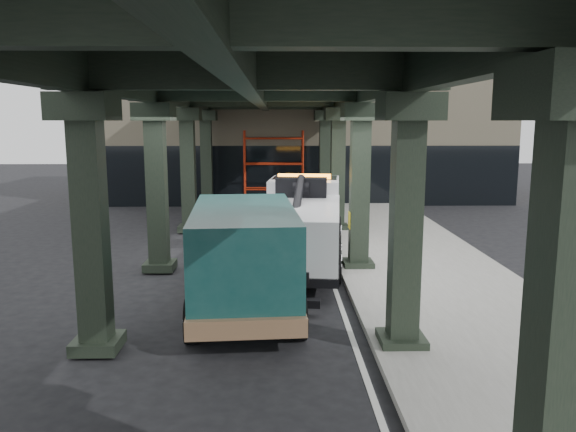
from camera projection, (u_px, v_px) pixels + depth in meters
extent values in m
plane|color=black|center=(272.00, 290.00, 15.06)|extent=(90.00, 90.00, 0.00)
cube|color=gray|center=(420.00, 267.00, 17.12)|extent=(5.00, 40.00, 0.15)
cube|color=silver|center=(328.00, 270.00, 17.07)|extent=(0.12, 38.00, 0.01)
cube|color=black|center=(564.00, 355.00, 4.84)|extent=(0.55, 0.55, 5.00)
cube|color=black|center=(406.00, 226.00, 10.76)|extent=(0.55, 0.55, 5.00)
cube|color=black|center=(410.00, 107.00, 10.38)|extent=(1.10, 1.10, 0.50)
cube|color=black|center=(401.00, 341.00, 11.15)|extent=(0.90, 0.90, 0.24)
cube|color=black|center=(360.00, 189.00, 16.67)|extent=(0.55, 0.55, 5.00)
cube|color=black|center=(361.00, 112.00, 16.29)|extent=(1.10, 1.10, 0.50)
cube|color=black|center=(358.00, 264.00, 17.06)|extent=(0.90, 0.90, 0.24)
cube|color=black|center=(338.00, 171.00, 22.58)|extent=(0.55, 0.55, 5.00)
cube|color=black|center=(338.00, 114.00, 22.20)|extent=(1.10, 1.10, 0.50)
cube|color=black|center=(337.00, 227.00, 22.97)|extent=(0.90, 0.90, 0.24)
cube|color=black|center=(325.00, 160.00, 28.50)|extent=(0.55, 0.55, 5.00)
cube|color=black|center=(325.00, 116.00, 28.12)|extent=(1.10, 1.10, 0.50)
cube|color=black|center=(324.00, 206.00, 28.89)|extent=(0.90, 0.90, 0.24)
cube|color=black|center=(91.00, 227.00, 10.63)|extent=(0.55, 0.55, 5.00)
cube|color=black|center=(84.00, 107.00, 10.25)|extent=(1.10, 1.10, 0.50)
cube|color=black|center=(98.00, 343.00, 11.02)|extent=(0.90, 0.90, 0.24)
cube|color=black|center=(157.00, 189.00, 16.54)|extent=(0.55, 0.55, 5.00)
cube|color=black|center=(154.00, 112.00, 16.16)|extent=(1.10, 1.10, 0.50)
cube|color=black|center=(160.00, 266.00, 16.93)|extent=(0.90, 0.90, 0.24)
cube|color=black|center=(188.00, 171.00, 22.46)|extent=(0.55, 0.55, 5.00)
cube|color=black|center=(187.00, 114.00, 22.08)|extent=(1.10, 1.10, 0.50)
cube|color=black|center=(190.00, 228.00, 22.85)|extent=(0.90, 0.90, 0.24)
cube|color=black|center=(207.00, 161.00, 28.37)|extent=(0.55, 0.55, 5.00)
cube|color=black|center=(205.00, 115.00, 27.99)|extent=(1.10, 1.10, 0.50)
cube|color=black|center=(208.00, 206.00, 28.76)|extent=(0.90, 0.90, 0.24)
cube|color=black|center=(362.00, 84.00, 16.16)|extent=(0.35, 32.00, 1.10)
cube|color=black|center=(153.00, 83.00, 16.03)|extent=(0.35, 32.00, 1.10)
cube|color=black|center=(258.00, 84.00, 16.09)|extent=(0.35, 32.00, 1.10)
cube|color=black|center=(258.00, 58.00, 15.98)|extent=(7.40, 32.00, 0.30)
cube|color=#C6B793|center=(307.00, 129.00, 34.14)|extent=(22.00, 10.00, 8.00)
cylinder|color=#B8260E|center=(245.00, 169.00, 29.38)|extent=(0.08, 0.08, 4.00)
cylinder|color=#B8260E|center=(244.00, 170.00, 28.59)|extent=(0.08, 0.08, 4.00)
cylinder|color=#B8260E|center=(302.00, 169.00, 29.44)|extent=(0.08, 0.08, 4.00)
cylinder|color=#B8260E|center=(303.00, 170.00, 28.65)|extent=(0.08, 0.08, 4.00)
cylinder|color=#B8260E|center=(274.00, 188.00, 29.58)|extent=(3.00, 0.08, 0.08)
cylinder|color=#B8260E|center=(274.00, 163.00, 29.36)|extent=(3.00, 0.08, 0.08)
cylinder|color=#B8260E|center=(274.00, 138.00, 29.14)|extent=(3.00, 0.08, 0.08)
cube|color=black|center=(299.00, 244.00, 17.42)|extent=(1.86, 7.68, 0.25)
cube|color=white|center=(305.00, 204.00, 19.82)|extent=(2.65, 2.69, 1.83)
cube|color=white|center=(306.00, 214.00, 20.95)|extent=(2.45, 0.97, 0.91)
cube|color=black|center=(305.00, 189.00, 19.99)|extent=(2.37, 1.56, 0.86)
cube|color=white|center=(296.00, 231.00, 16.17)|extent=(2.99, 5.32, 1.42)
cube|color=orange|center=(304.00, 176.00, 19.45)|extent=(1.85, 0.49, 0.16)
cube|color=black|center=(301.00, 187.00, 17.99)|extent=(1.68, 0.79, 0.61)
cylinder|color=black|center=(297.00, 203.00, 16.24)|extent=(0.64, 3.56, 1.36)
cube|color=black|center=(288.00, 291.00, 13.79)|extent=(0.46, 1.45, 0.18)
cube|color=black|center=(286.00, 302.00, 13.11)|extent=(1.64, 0.43, 0.18)
cylinder|color=black|center=(274.00, 230.00, 20.39)|extent=(0.48, 1.15, 1.12)
cylinder|color=silver|center=(274.00, 230.00, 20.39)|extent=(0.46, 0.66, 0.61)
cylinder|color=black|center=(336.00, 231.00, 20.19)|extent=(0.48, 1.15, 1.12)
cylinder|color=silver|center=(336.00, 231.00, 20.19)|extent=(0.46, 0.66, 0.61)
cylinder|color=black|center=(262.00, 251.00, 17.10)|extent=(0.48, 1.15, 1.12)
cylinder|color=silver|center=(262.00, 251.00, 17.10)|extent=(0.46, 0.66, 0.61)
cylinder|color=black|center=(335.00, 253.00, 16.90)|extent=(0.48, 1.15, 1.12)
cylinder|color=silver|center=(335.00, 253.00, 16.90)|extent=(0.46, 0.66, 0.61)
cylinder|color=black|center=(255.00, 262.00, 15.81)|extent=(0.48, 1.15, 1.12)
cylinder|color=silver|center=(255.00, 262.00, 15.81)|extent=(0.46, 0.66, 0.61)
cylinder|color=black|center=(335.00, 264.00, 15.61)|extent=(0.48, 1.15, 1.12)
cylinder|color=silver|center=(335.00, 264.00, 15.61)|extent=(0.46, 0.66, 0.61)
cube|color=#103C3A|center=(243.00, 244.00, 15.99)|extent=(2.31, 1.35, 0.98)
cube|color=#103C3A|center=(244.00, 253.00, 12.97)|extent=(2.62, 5.05, 2.13)
cube|color=#846143|center=(244.00, 284.00, 13.55)|extent=(2.74, 6.25, 0.38)
cube|color=black|center=(243.00, 216.00, 15.41)|extent=(2.15, 0.61, 0.91)
cube|color=black|center=(244.00, 227.00, 13.20)|extent=(2.58, 4.07, 0.60)
cube|color=silver|center=(243.00, 254.00, 16.63)|extent=(2.18, 0.28, 0.33)
cylinder|color=black|center=(205.00, 265.00, 15.94)|extent=(0.37, 0.93, 0.92)
cylinder|color=silver|center=(205.00, 265.00, 15.94)|extent=(0.38, 0.53, 0.50)
cylinder|color=black|center=(281.00, 263.00, 16.13)|extent=(0.37, 0.93, 0.92)
cylinder|color=silver|center=(281.00, 263.00, 16.13)|extent=(0.38, 0.53, 0.50)
cylinder|color=black|center=(192.00, 321.00, 11.44)|extent=(0.37, 0.93, 0.92)
cylinder|color=silver|center=(192.00, 321.00, 11.44)|extent=(0.38, 0.53, 0.50)
cylinder|color=black|center=(298.00, 318.00, 11.63)|extent=(0.37, 0.93, 0.92)
cylinder|color=silver|center=(298.00, 318.00, 11.63)|extent=(0.38, 0.53, 0.50)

